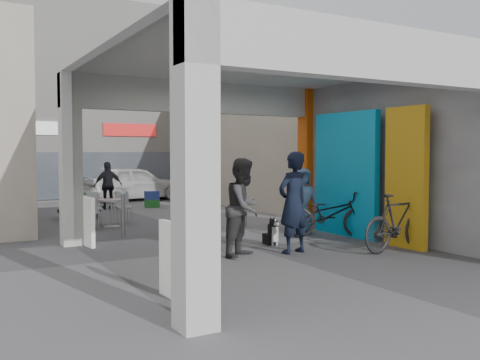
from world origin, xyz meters
TOP-DOWN VIEW (x-y plane):
  - ground at (0.00, 0.00)m, footprint 90.00×90.00m
  - arcade_canopy at (0.54, -0.82)m, footprint 6.40×6.45m
  - far_building at (-0.00, 13.99)m, footprint 18.00×4.08m
  - plaza_bldg_right at (4.50, 7.50)m, footprint 2.00×9.00m
  - bollard_left at (-1.75, 2.56)m, footprint 0.09×0.09m
  - bollard_center at (-0.05, 2.57)m, footprint 0.09×0.09m
  - bollard_right at (1.45, 2.59)m, footprint 0.09×0.09m
  - advert_board_near at (-2.75, -2.69)m, footprint 0.12×0.55m
  - advert_board_far at (-2.75, 1.66)m, footprint 0.15×0.56m
  - cafe_set at (-1.64, 4.49)m, footprint 1.39×1.12m
  - produce_stand at (-1.86, 6.32)m, footprint 1.10×0.60m
  - crate_stack at (1.04, 8.24)m, footprint 0.48×0.40m
  - border_collie at (0.57, -0.01)m, footprint 0.22×0.42m
  - man_with_dog at (0.43, -0.96)m, footprint 0.77×0.58m
  - man_back_turned at (-0.51, -0.74)m, footprint 1.10×1.04m
  - man_elderly at (2.01, 0.92)m, footprint 0.85×0.65m
  - man_crates at (-0.43, 8.41)m, footprint 0.93×0.40m
  - bicycle_front at (2.19, 0.16)m, footprint 2.07×1.53m
  - bicycle_rear at (2.30, -1.79)m, footprint 1.90×0.69m
  - white_van at (1.35, 11.05)m, footprint 4.17×2.11m

SIDE VIEW (x-z plane):
  - ground at x=0.00m, z-range 0.00..0.00m
  - border_collie at x=0.57m, z-range -0.06..0.52m
  - crate_stack at x=1.04m, z-range 0.00..0.56m
  - produce_stand at x=-1.86m, z-range -0.08..0.65m
  - cafe_set at x=-1.64m, z-range -0.12..0.72m
  - bollard_right at x=1.45m, z-range 0.00..0.90m
  - bollard_center at x=-0.05m, z-range 0.00..0.92m
  - bollard_left at x=-1.75m, z-range 0.00..0.98m
  - advert_board_near at x=-2.75m, z-range 0.01..1.01m
  - advert_board_far at x=-2.75m, z-range 0.01..1.01m
  - bicycle_front at x=2.19m, z-range 0.00..1.04m
  - bicycle_rear at x=2.30m, z-range 0.00..1.12m
  - white_van at x=1.35m, z-range 0.00..1.36m
  - man_elderly at x=2.01m, z-range 0.00..1.54m
  - man_crates at x=-0.43m, z-range 0.00..1.58m
  - man_back_turned at x=-0.51m, z-range 0.00..1.79m
  - man_with_dog at x=0.43m, z-range 0.00..1.91m
  - arcade_canopy at x=0.54m, z-range -0.90..5.50m
  - plaza_bldg_right at x=4.50m, z-range 0.00..5.00m
  - far_building at x=0.00m, z-range -0.01..7.99m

